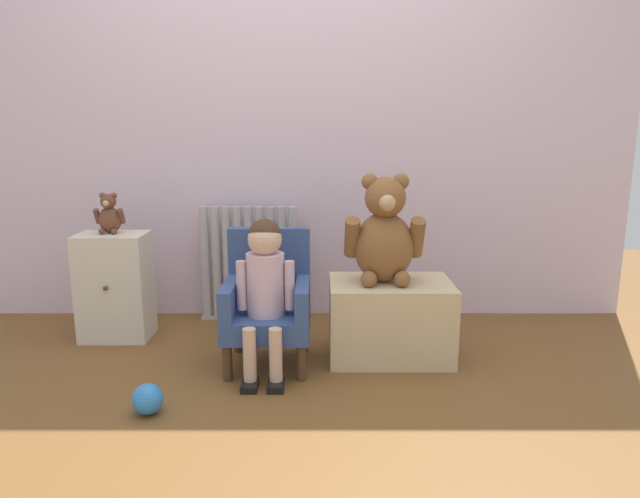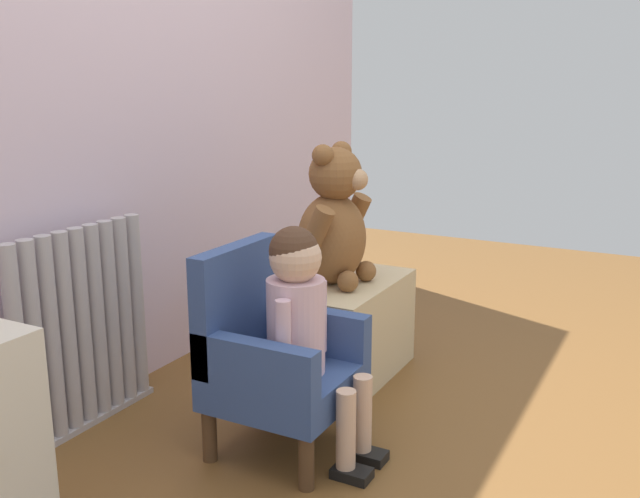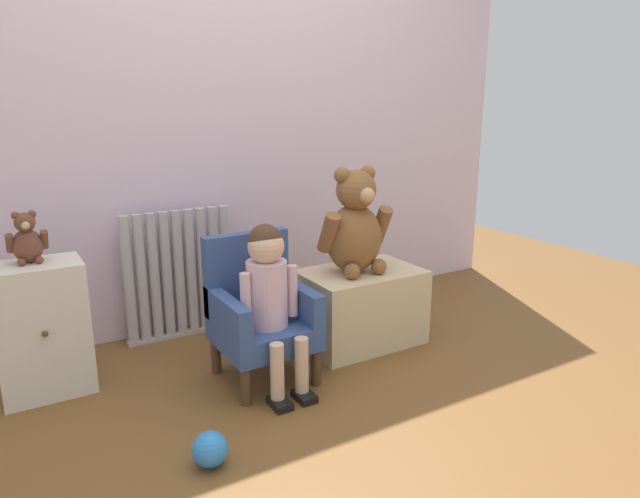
% 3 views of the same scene
% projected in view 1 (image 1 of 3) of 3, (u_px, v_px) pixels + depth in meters
% --- Properties ---
extents(ground_plane, '(6.00, 6.00, 0.00)m').
position_uv_depth(ground_plane, '(286.00, 411.00, 2.23)').
color(ground_plane, brown).
extents(back_wall, '(3.80, 0.05, 2.40)m').
position_uv_depth(back_wall, '(296.00, 106.00, 3.16)').
color(back_wall, silver).
rests_on(back_wall, ground_plane).
extents(radiator, '(0.56, 0.05, 0.65)m').
position_uv_depth(radiator, '(250.00, 264.00, 3.22)').
color(radiator, '#B2ABAD').
rests_on(radiator, ground_plane).
extents(small_dresser, '(0.35, 0.26, 0.55)m').
position_uv_depth(small_dresser, '(116.00, 286.00, 2.95)').
color(small_dresser, beige).
rests_on(small_dresser, ground_plane).
extents(child_armchair, '(0.39, 0.39, 0.62)m').
position_uv_depth(child_armchair, '(268.00, 302.00, 2.64)').
color(child_armchair, '#334A7F').
rests_on(child_armchair, ground_plane).
extents(child_figure, '(0.25, 0.35, 0.70)m').
position_uv_depth(child_figure, '(265.00, 275.00, 2.50)').
color(child_figure, beige).
rests_on(child_figure, ground_plane).
extents(low_bench, '(0.58, 0.39, 0.37)m').
position_uv_depth(low_bench, '(390.00, 319.00, 2.72)').
color(low_bench, '#CEB688').
rests_on(low_bench, ground_plane).
extents(large_teddy_bear, '(0.37, 0.26, 0.51)m').
position_uv_depth(large_teddy_bear, '(385.00, 235.00, 2.64)').
color(large_teddy_bear, brown).
rests_on(large_teddy_bear, low_bench).
extents(small_teddy_bear, '(0.15, 0.11, 0.21)m').
position_uv_depth(small_teddy_bear, '(110.00, 215.00, 2.90)').
color(small_teddy_bear, brown).
rests_on(small_teddy_bear, small_dresser).
extents(toy_ball, '(0.12, 0.12, 0.12)m').
position_uv_depth(toy_ball, '(148.00, 399.00, 2.20)').
color(toy_ball, '#2D7CCD').
rests_on(toy_ball, ground_plane).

